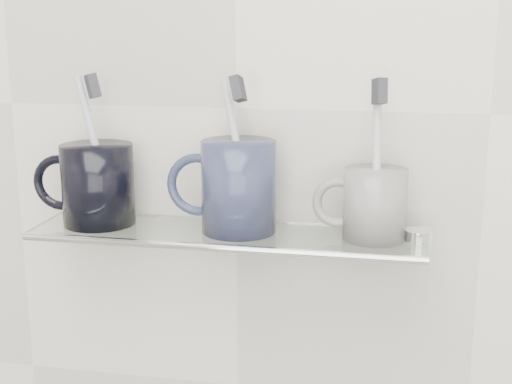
% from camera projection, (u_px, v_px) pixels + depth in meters
% --- Properties ---
extents(wall_back, '(2.50, 0.00, 2.50)m').
position_uv_depth(wall_back, '(236.00, 108.00, 0.93)').
color(wall_back, silver).
rests_on(wall_back, ground).
extents(shelf_glass, '(0.50, 0.12, 0.01)m').
position_uv_depth(shelf_glass, '(226.00, 234.00, 0.91)').
color(shelf_glass, silver).
rests_on(shelf_glass, wall_back).
extents(shelf_rail, '(0.50, 0.01, 0.01)m').
position_uv_depth(shelf_rail, '(216.00, 248.00, 0.86)').
color(shelf_rail, silver).
rests_on(shelf_rail, shelf_glass).
extents(bracket_left, '(0.02, 0.03, 0.02)m').
position_uv_depth(bracket_left, '(88.00, 224.00, 1.00)').
color(bracket_left, silver).
rests_on(bracket_left, wall_back).
extents(bracket_right, '(0.02, 0.03, 0.02)m').
position_uv_depth(bracket_right, '(393.00, 241.00, 0.92)').
color(bracket_right, silver).
rests_on(bracket_right, wall_back).
extents(mug_left, '(0.11, 0.11, 0.11)m').
position_uv_depth(mug_left, '(98.00, 184.00, 0.93)').
color(mug_left, black).
rests_on(mug_left, shelf_glass).
extents(mug_left_handle, '(0.08, 0.01, 0.08)m').
position_uv_depth(mug_left_handle, '(60.00, 183.00, 0.94)').
color(mug_left_handle, black).
rests_on(mug_left_handle, mug_left).
extents(toothbrush_left, '(0.06, 0.02, 0.19)m').
position_uv_depth(toothbrush_left, '(96.00, 148.00, 0.92)').
color(toothbrush_left, silver).
rests_on(toothbrush_left, mug_left).
extents(bristles_left, '(0.03, 0.03, 0.03)m').
position_uv_depth(bristles_left, '(93.00, 86.00, 0.90)').
color(bristles_left, '#2D2D34').
rests_on(bristles_left, toothbrush_left).
extents(mug_center, '(0.10, 0.10, 0.12)m').
position_uv_depth(mug_center, '(239.00, 187.00, 0.90)').
color(mug_center, '#1E263A').
rests_on(mug_center, shelf_glass).
extents(mug_center_handle, '(0.08, 0.01, 0.08)m').
position_uv_depth(mug_center_handle, '(198.00, 185.00, 0.91)').
color(mug_center_handle, '#1E263A').
rests_on(mug_center_handle, mug_center).
extents(toothbrush_center, '(0.06, 0.06, 0.18)m').
position_uv_depth(toothbrush_center, '(238.00, 153.00, 0.89)').
color(toothbrush_center, '#B6B9BB').
rests_on(toothbrush_center, mug_center).
extents(bristles_center, '(0.02, 0.03, 0.04)m').
position_uv_depth(bristles_center, '(238.00, 89.00, 0.87)').
color(bristles_center, '#2D2D34').
rests_on(bristles_center, toothbrush_center).
extents(mug_right, '(0.10, 0.10, 0.09)m').
position_uv_depth(mug_right, '(375.00, 204.00, 0.87)').
color(mug_right, silver).
rests_on(mug_right, shelf_glass).
extents(mug_right_handle, '(0.06, 0.01, 0.06)m').
position_uv_depth(mug_right_handle, '(338.00, 202.00, 0.88)').
color(mug_right_handle, silver).
rests_on(mug_right_handle, mug_right).
extents(toothbrush_right, '(0.02, 0.05, 0.19)m').
position_uv_depth(toothbrush_right, '(377.00, 158.00, 0.86)').
color(toothbrush_right, silver).
rests_on(toothbrush_right, mug_right).
extents(bristles_right, '(0.02, 0.03, 0.03)m').
position_uv_depth(bristles_right, '(379.00, 91.00, 0.84)').
color(bristles_right, '#2D2D34').
rests_on(bristles_right, toothbrush_right).
extents(chrome_cap, '(0.03, 0.03, 0.01)m').
position_uv_depth(chrome_cap, '(419.00, 235.00, 0.87)').
color(chrome_cap, silver).
rests_on(chrome_cap, shelf_glass).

